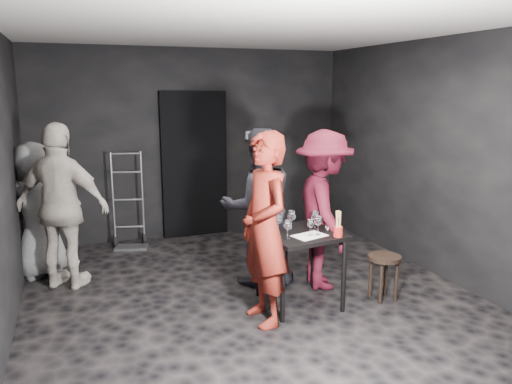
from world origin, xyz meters
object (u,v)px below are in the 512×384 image
object	(u,v)px
wine_bottle	(269,221)
breadstick_cup	(338,224)
server_red	(265,212)
tasting_table	(300,242)
man_maroon	(324,199)
hand_truck	(130,230)
stool	(384,265)
woman_black	(258,196)
bystander_cream	(61,190)
bystander_grey	(37,207)

from	to	relation	value
wine_bottle	breadstick_cup	bearing A→B (deg)	-29.11
server_red	breadstick_cup	world-z (taller)	server_red
tasting_table	wine_bottle	distance (m)	0.39
server_red	man_maroon	xyz separation A→B (m)	(0.91, 0.58, -0.07)
hand_truck	breadstick_cup	distance (m)	3.27
server_red	man_maroon	size ratio (longest dim) A/B	1.07
stool	server_red	world-z (taller)	server_red
woman_black	wine_bottle	world-z (taller)	woman_black
man_maroon	breadstick_cup	xyz separation A→B (m)	(-0.17, -0.61, -0.11)
bystander_cream	server_red	bearing A→B (deg)	170.21
tasting_table	stool	xyz separation A→B (m)	(0.86, -0.21, -0.28)
man_maroon	hand_truck	bearing A→B (deg)	51.16
server_red	woman_black	world-z (taller)	server_red
wine_bottle	tasting_table	bearing A→B (deg)	-11.49
hand_truck	breadstick_cup	bearing A→B (deg)	-44.22
server_red	bystander_grey	bearing A→B (deg)	-139.15
server_red	wine_bottle	size ratio (longest dim) A/B	6.44
bystander_cream	bystander_grey	xyz separation A→B (m)	(-0.28, 0.46, -0.26)
stool	breadstick_cup	xyz separation A→B (m)	(-0.58, -0.06, 0.50)
woman_black	man_maroon	bearing A→B (deg)	157.79
woman_black	bystander_grey	distance (m)	2.53
stool	bystander_grey	size ratio (longest dim) A/B	0.29
breadstick_cup	bystander_grey	bearing A→B (deg)	143.78
tasting_table	breadstick_cup	world-z (taller)	breadstick_cup
man_maroon	wine_bottle	world-z (taller)	man_maroon
hand_truck	tasting_table	world-z (taller)	hand_truck
woman_black	hand_truck	bearing A→B (deg)	-49.86
woman_black	wine_bottle	size ratio (longest dim) A/B	6.06
woman_black	wine_bottle	xyz separation A→B (m)	(-0.13, -0.62, -0.11)
bystander_cream	bystander_grey	size ratio (longest dim) A/B	1.32
hand_truck	wine_bottle	xyz separation A→B (m)	(1.08, -2.41, 0.64)
man_maroon	wine_bottle	xyz separation A→B (m)	(-0.75, -0.28, -0.11)
server_red	woman_black	distance (m)	0.96
woman_black	breadstick_cup	distance (m)	1.06
woman_black	bystander_grey	world-z (taller)	woman_black
breadstick_cup	tasting_table	bearing A→B (deg)	136.26
hand_truck	man_maroon	xyz separation A→B (m)	(1.83, -2.13, 0.75)
tasting_table	bystander_cream	distance (m)	2.58
bystander_cream	bystander_grey	bearing A→B (deg)	-26.94
man_maroon	server_red	bearing A→B (deg)	133.03
stool	breadstick_cup	distance (m)	0.77
hand_truck	man_maroon	world-z (taller)	man_maroon
man_maroon	bystander_cream	xyz separation A→B (m)	(-2.63, 0.94, 0.10)
hand_truck	tasting_table	size ratio (longest dim) A/B	1.74
tasting_table	breadstick_cup	xyz separation A→B (m)	(0.27, -0.26, 0.22)
tasting_table	woman_black	size ratio (longest dim) A/B	0.38
wine_bottle	breadstick_cup	distance (m)	0.67
bystander_cream	breadstick_cup	size ratio (longest dim) A/B	7.91
server_red	woman_black	size ratio (longest dim) A/B	1.06
stool	bystander_cream	bearing A→B (deg)	153.87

